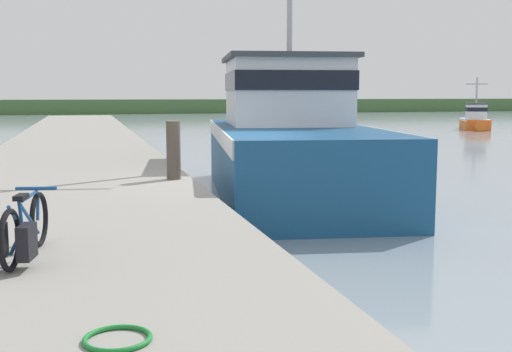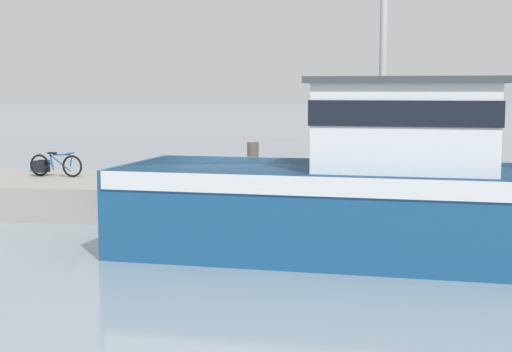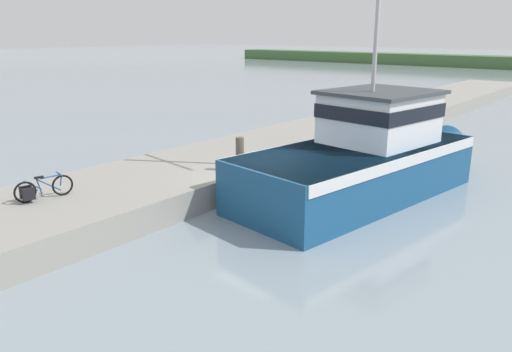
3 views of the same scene
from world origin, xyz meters
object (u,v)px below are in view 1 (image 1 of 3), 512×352
(boat_blue_far, at_px, (475,120))
(bicycle_touring, at_px, (21,232))
(fishing_boat_main, at_px, (290,140))
(mooring_post, at_px, (173,150))
(boat_red_outer, at_px, (278,119))

(boat_blue_far, xyz_separation_m, bicycle_touring, (-27.61, -33.57, 0.48))
(fishing_boat_main, distance_m, mooring_post, 4.28)
(fishing_boat_main, height_order, mooring_post, fishing_boat_main)
(boat_red_outer, height_order, bicycle_touring, boat_red_outer)
(boat_red_outer, bearing_deg, mooring_post, 144.33)
(boat_blue_far, height_order, mooring_post, boat_blue_far)
(fishing_boat_main, height_order, boat_blue_far, fishing_boat_main)
(boat_blue_far, bearing_deg, fishing_boat_main, 74.67)
(fishing_boat_main, bearing_deg, mooring_post, -131.85)
(boat_red_outer, distance_m, mooring_post, 35.02)
(fishing_boat_main, distance_m, boat_red_outer, 31.38)
(boat_blue_far, distance_m, boat_red_outer, 14.13)
(fishing_boat_main, height_order, bicycle_touring, fishing_boat_main)
(boat_red_outer, bearing_deg, bicycle_touring, 144.14)
(boat_blue_far, bearing_deg, bicycle_touring, 76.65)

